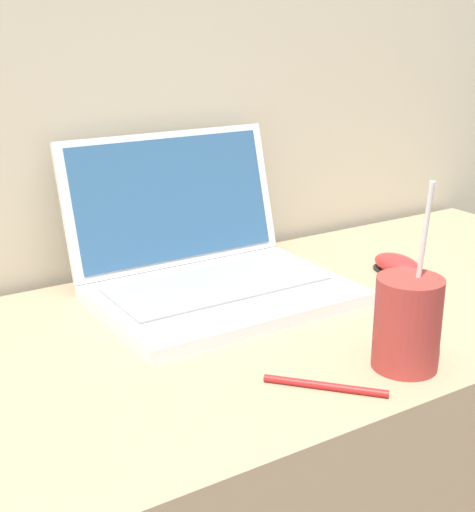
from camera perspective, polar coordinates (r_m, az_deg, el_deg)
laptop at (r=1.11m, az=-2.51°, el=-0.46°), size 0.37×0.33×0.23m
drink_cup at (r=0.88m, az=13.45°, el=-5.11°), size 0.08×0.08×0.24m
computer_mouse at (r=1.22m, az=12.63°, el=-0.74°), size 0.06×0.10×0.03m
pen at (r=0.84m, az=7.04°, el=-10.28°), size 0.10×0.11×0.01m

